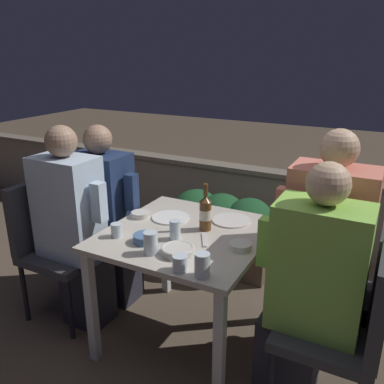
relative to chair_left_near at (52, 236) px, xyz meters
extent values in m
plane|color=brown|center=(0.93, 0.13, -0.55)|extent=(16.00, 16.00, 0.00)
cube|color=gray|center=(0.93, 1.71, -0.23)|extent=(9.00, 0.14, 0.65)
cube|color=#706656|center=(0.93, 1.71, 0.12)|extent=(9.00, 0.18, 0.04)
cube|color=#BCB2A3|center=(0.93, 0.13, 0.16)|extent=(0.88, 0.90, 0.03)
cube|color=silver|center=(0.54, -0.27, -0.20)|extent=(0.05, 0.05, 0.70)
cube|color=silver|center=(1.32, -0.27, -0.20)|extent=(0.05, 0.05, 0.70)
cube|color=silver|center=(0.54, 0.53, -0.20)|extent=(0.05, 0.05, 0.70)
cube|color=silver|center=(1.32, 0.53, -0.20)|extent=(0.05, 0.05, 0.70)
cube|color=brown|center=(0.74, 1.07, -0.41)|extent=(0.85, 0.36, 0.28)
ellipsoid|color=#194723|center=(0.51, 1.07, -0.11)|extent=(0.38, 0.47, 0.36)
ellipsoid|color=#194723|center=(0.74, 1.07, -0.11)|extent=(0.38, 0.47, 0.36)
ellipsoid|color=#194723|center=(0.97, 1.07, -0.11)|extent=(0.38, 0.47, 0.36)
cube|color=#333338|center=(0.10, 0.00, -0.11)|extent=(0.46, 0.46, 0.05)
cube|color=#333338|center=(-0.10, 0.00, 0.14)|extent=(0.06, 0.46, 0.45)
cylinder|color=black|center=(-0.10, -0.20, -0.34)|extent=(0.03, 0.03, 0.42)
cylinder|color=black|center=(0.30, -0.20, -0.34)|extent=(0.03, 0.03, 0.42)
cylinder|color=black|center=(-0.10, 0.20, -0.34)|extent=(0.03, 0.03, 0.42)
cylinder|color=black|center=(0.30, 0.20, -0.34)|extent=(0.03, 0.03, 0.42)
cube|color=#282833|center=(0.27, 0.00, -0.32)|extent=(0.27, 0.23, 0.47)
cube|color=silver|center=(0.17, 0.00, 0.23)|extent=(0.39, 0.26, 0.64)
cube|color=silver|center=(0.42, 0.00, 0.31)|extent=(0.07, 0.07, 0.24)
sphere|color=#99755B|center=(0.17, 0.00, 0.65)|extent=(0.19, 0.19, 0.19)
cube|color=#333338|center=(0.12, 0.30, -0.11)|extent=(0.46, 0.46, 0.05)
cube|color=#333338|center=(-0.09, 0.30, 0.14)|extent=(0.06, 0.46, 0.45)
cylinder|color=black|center=(-0.08, 0.11, -0.34)|extent=(0.03, 0.03, 0.42)
cylinder|color=black|center=(0.32, 0.11, -0.34)|extent=(0.03, 0.03, 0.42)
cylinder|color=black|center=(-0.08, 0.50, -0.34)|extent=(0.03, 0.03, 0.42)
cylinder|color=black|center=(0.32, 0.50, -0.34)|extent=(0.03, 0.03, 0.42)
cube|color=#282833|center=(0.29, 0.30, -0.32)|extent=(0.26, 0.23, 0.47)
cube|color=navy|center=(0.19, 0.30, 0.21)|extent=(0.38, 0.26, 0.60)
cube|color=navy|center=(0.44, 0.30, 0.28)|extent=(0.07, 0.07, 0.24)
sphere|color=#99755B|center=(0.19, 0.30, 0.61)|extent=(0.19, 0.19, 0.19)
cube|color=#333338|center=(1.76, -0.02, -0.11)|extent=(0.46, 0.46, 0.05)
cube|color=#333338|center=(1.97, -0.02, 0.14)|extent=(0.06, 0.46, 0.45)
cylinder|color=black|center=(1.57, 0.18, -0.34)|extent=(0.03, 0.03, 0.42)
cylinder|color=black|center=(1.96, 0.18, -0.34)|extent=(0.03, 0.03, 0.42)
cube|color=#282833|center=(1.59, -0.02, -0.32)|extent=(0.29, 0.23, 0.47)
cube|color=#8CCC4C|center=(1.69, -0.02, 0.22)|extent=(0.41, 0.26, 0.61)
cube|color=#8CCC4C|center=(1.44, -0.02, 0.29)|extent=(0.07, 0.07, 0.24)
sphere|color=tan|center=(1.69, -0.02, 0.62)|extent=(0.19, 0.19, 0.19)
cube|color=#333338|center=(1.75, 0.30, -0.11)|extent=(0.46, 0.46, 0.05)
cube|color=#333338|center=(1.95, 0.30, 0.14)|extent=(0.06, 0.46, 0.45)
cylinder|color=black|center=(1.55, 0.10, -0.34)|extent=(0.03, 0.03, 0.42)
cylinder|color=black|center=(1.95, 0.10, -0.34)|extent=(0.03, 0.03, 0.42)
cylinder|color=black|center=(1.55, 0.50, -0.34)|extent=(0.03, 0.03, 0.42)
cylinder|color=black|center=(1.95, 0.50, -0.34)|extent=(0.03, 0.03, 0.42)
cube|color=#282833|center=(1.58, 0.30, -0.32)|extent=(0.30, 0.23, 0.47)
cube|color=#E07A66|center=(1.68, 0.30, 0.26)|extent=(0.42, 0.26, 0.70)
cube|color=#E07A66|center=(1.43, 0.30, 0.35)|extent=(0.07, 0.07, 0.24)
sphere|color=tan|center=(1.68, 0.30, 0.71)|extent=(0.19, 0.19, 0.19)
cylinder|color=brown|center=(1.01, 0.21, 0.26)|extent=(0.07, 0.07, 0.17)
cylinder|color=beige|center=(1.01, 0.21, 0.27)|extent=(0.07, 0.07, 0.06)
cone|color=brown|center=(1.01, 0.21, 0.36)|extent=(0.07, 0.07, 0.03)
cylinder|color=brown|center=(1.01, 0.21, 0.42)|extent=(0.03, 0.03, 0.07)
cylinder|color=white|center=(0.75, 0.26, 0.18)|extent=(0.23, 0.23, 0.01)
cylinder|color=silver|center=(1.10, 0.39, 0.18)|extent=(0.23, 0.23, 0.01)
cylinder|color=beige|center=(1.28, 0.07, 0.19)|extent=(0.12, 0.12, 0.04)
torus|color=beige|center=(1.28, 0.07, 0.21)|extent=(0.12, 0.12, 0.01)
cylinder|color=#4C709E|center=(0.80, -0.09, 0.20)|extent=(0.13, 0.13, 0.05)
torus|color=#4C709E|center=(0.80, -0.09, 0.22)|extent=(0.13, 0.13, 0.01)
cylinder|color=beige|center=(1.02, -0.12, 0.19)|extent=(0.17, 0.17, 0.04)
torus|color=beige|center=(1.02, -0.12, 0.21)|extent=(0.17, 0.17, 0.01)
cylinder|color=beige|center=(0.57, 0.19, 0.19)|extent=(0.11, 0.11, 0.03)
torus|color=beige|center=(0.57, 0.19, 0.20)|extent=(0.11, 0.11, 0.01)
cylinder|color=silver|center=(0.92, 0.02, 0.23)|extent=(0.06, 0.06, 0.11)
cylinder|color=silver|center=(1.22, -0.26, 0.23)|extent=(0.07, 0.07, 0.12)
cylinder|color=silver|center=(1.11, -0.26, 0.21)|extent=(0.07, 0.07, 0.08)
cylinder|color=silver|center=(0.90, -0.18, 0.23)|extent=(0.07, 0.07, 0.12)
cylinder|color=silver|center=(0.62, -0.10, 0.21)|extent=(0.06, 0.06, 0.08)
cube|color=silver|center=(1.07, 0.08, 0.18)|extent=(0.10, 0.16, 0.01)
camera|label=1|loc=(1.94, -1.72, 1.15)|focal=38.00mm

